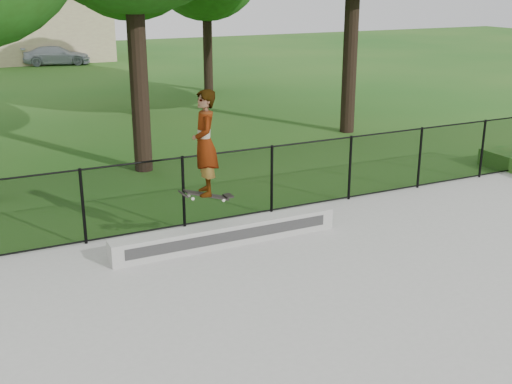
{
  "coord_description": "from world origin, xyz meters",
  "views": [
    {
      "loc": [
        -6.04,
        -5.75,
        4.85
      ],
      "look_at": [
        -1.2,
        4.2,
        1.2
      ],
      "focal_mm": 45.0,
      "sensor_mm": 36.0,
      "label": 1
    }
  ],
  "objects": [
    {
      "name": "skater_airborne",
      "position": [
        -2.0,
        4.64,
        2.08
      ],
      "size": [
        0.81,
        0.78,
        2.11
      ],
      "color": "black",
      "rests_on": "ground"
    },
    {
      "name": "concrete_slab",
      "position": [
        0.0,
        0.0,
        0.03
      ],
      "size": [
        14.0,
        12.0,
        0.06
      ],
      "primitive_type": "cube",
      "color": "#A09F9B",
      "rests_on": "ground"
    },
    {
      "name": "distant_building",
      "position": [
        -2.0,
        38.0,
        2.16
      ],
      "size": [
        12.4,
        6.4,
        4.3
      ],
      "color": "beige",
      "rests_on": "ground"
    },
    {
      "name": "chainlink_fence",
      "position": [
        0.0,
        5.9,
        0.81
      ],
      "size": [
        16.06,
        0.06,
        1.5
      ],
      "color": "black",
      "rests_on": "concrete_slab"
    },
    {
      "name": "ground",
      "position": [
        0.0,
        0.0,
        0.0
      ],
      "size": [
        100.0,
        100.0,
        0.0
      ],
      "primitive_type": "plane",
      "color": "#1C5718",
      "rests_on": "ground"
    },
    {
      "name": "car_c",
      "position": [
        0.32,
        34.99,
        0.57
      ],
      "size": [
        3.86,
        2.33,
        1.14
      ],
      "primitive_type": "imported",
      "rotation": [
        0.0,
        0.0,
        1.36
      ],
      "color": "#A6B2BC",
      "rests_on": "ground"
    },
    {
      "name": "grind_ledge",
      "position": [
        -1.58,
        4.7,
        0.27
      ],
      "size": [
        4.5,
        0.4,
        0.41
      ],
      "primitive_type": "cube",
      "color": "#ACACA7",
      "rests_on": "concrete_slab"
    }
  ]
}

